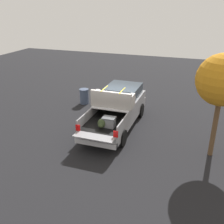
% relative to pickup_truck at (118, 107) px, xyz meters
% --- Properties ---
extents(ground_plane, '(40.00, 40.00, 0.00)m').
position_rel_pickup_truck_xyz_m(ground_plane, '(-0.38, 0.00, -0.97)').
color(ground_plane, black).
extents(pickup_truck, '(6.05, 2.06, 2.23)m').
position_rel_pickup_truck_xyz_m(pickup_truck, '(0.00, 0.00, 0.00)').
color(pickup_truck, gray).
rests_on(pickup_truck, ground_plane).
extents(tree_background, '(2.07, 2.07, 4.39)m').
position_rel_pickup_truck_xyz_m(tree_background, '(-1.57, -4.75, 2.36)').
color(tree_background, brown).
rests_on(tree_background, ground_plane).
extents(trash_can, '(0.60, 0.60, 0.98)m').
position_rel_pickup_truck_xyz_m(trash_can, '(2.21, 3.05, -0.48)').
color(trash_can, '#3F4C66').
rests_on(trash_can, ground_plane).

